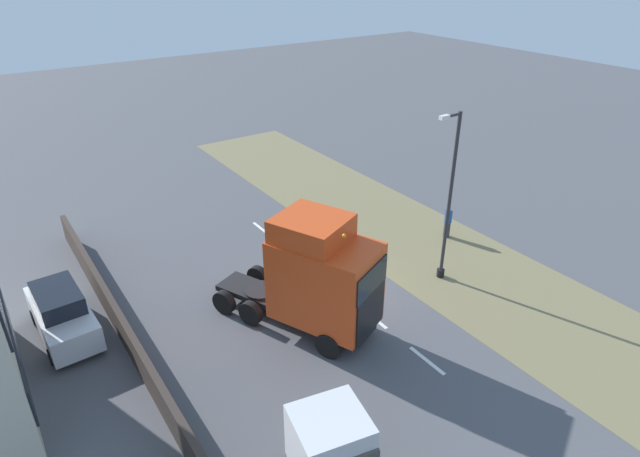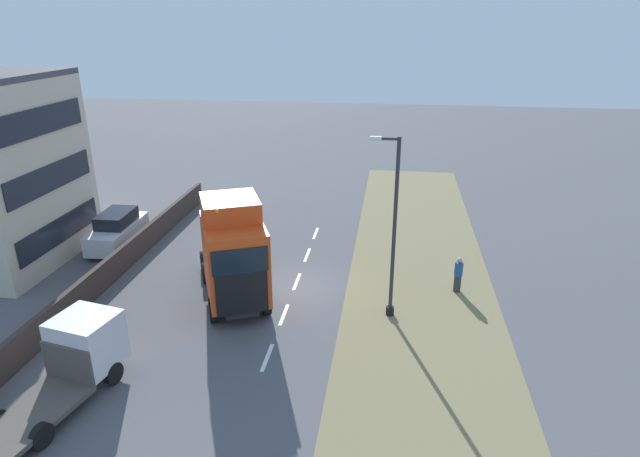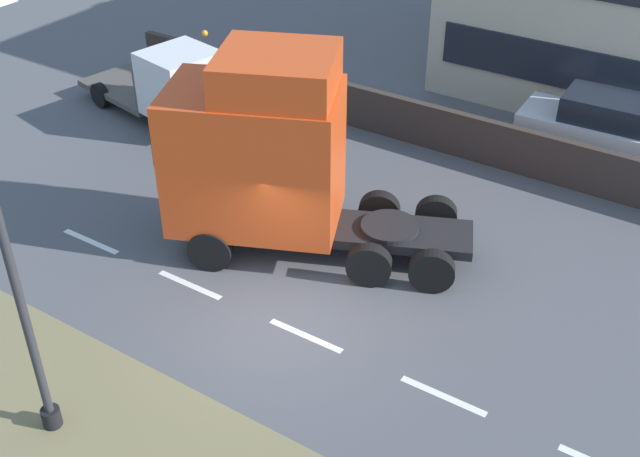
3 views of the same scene
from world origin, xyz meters
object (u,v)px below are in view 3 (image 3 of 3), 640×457
Objects in this scene: lorry_cab at (266,155)px; parked_car at (602,131)px; flatbed_truck at (172,85)px; lamp_post at (15,267)px.

lorry_cab is 1.57× the size of parked_car.
lorry_cab is 10.20m from parked_car.
flatbed_truck is 12.73m from parked_car.
parked_car is 16.45m from lamp_post.
flatbed_truck is 12.55m from lamp_post.
parked_car is at bearing -56.55° from lorry_cab.
parked_car is at bearing -19.59° from lamp_post.
lamp_post is (-6.83, -0.03, 1.12)m from lorry_cab.
lamp_post is (-15.30, 5.45, 2.62)m from parked_car.
flatbed_truck is at bearing 109.45° from parked_car.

